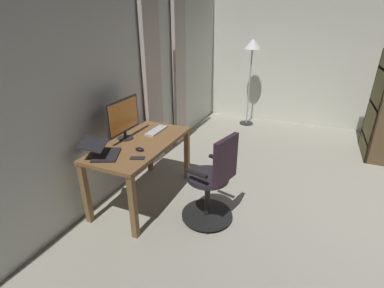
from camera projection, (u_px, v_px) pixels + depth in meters
The scene contains 14 objects.
ground_plane at pixel (379, 226), 2.94m from camera, with size 8.16×8.16×0.00m, color gray.
back_room_partition at pixel (127, 71), 3.49m from camera, with size 6.27×0.10×2.85m, color silver.
left_room_partition at pixel (371, 56), 5.00m from camera, with size 0.10×6.15×2.85m, color silver.
curtain_left_panel at pixel (179, 70), 4.59m from camera, with size 0.39×0.06×2.52m, color #C1B2A6.
curtain_right_panel at pixel (152, 79), 3.87m from camera, with size 0.41×0.06×2.52m, color #C1B2A6.
desk at pixel (141, 150), 3.18m from camera, with size 1.33×0.67×0.74m.
office_chair at pixel (213, 183), 2.86m from camera, with size 0.56×0.56×1.01m.
computer_monitor at pixel (123, 117), 3.13m from camera, with size 0.55×0.18×0.47m.
computer_keyboard at pixel (156, 131), 3.44m from camera, with size 0.37×0.12×0.02m, color #B7BCC1.
laptop at pixel (101, 151), 2.80m from camera, with size 0.44×0.46×0.17m.
computer_mouse at pixel (140, 149), 2.92m from camera, with size 0.06×0.10×0.04m, color black.
cell_phone_face_up at pixel (137, 158), 2.76m from camera, with size 0.07×0.14×0.01m, color #232328.
bookshelf at pixel (381, 105), 4.25m from camera, with size 0.84×0.30×1.62m.
floor_lamp at pixel (252, 54), 5.33m from camera, with size 0.32×0.32×1.71m.
Camera 1 is at (2.94, -0.90, 2.00)m, focal length 25.86 mm.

